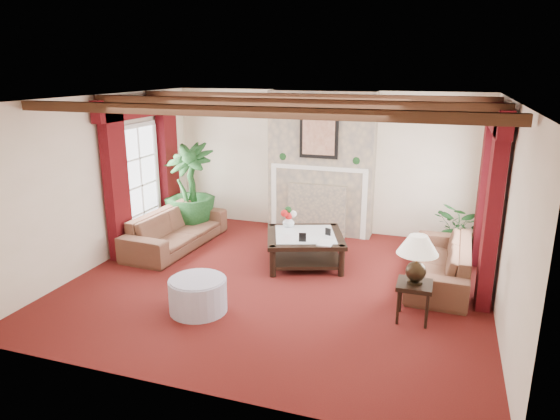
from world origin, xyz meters
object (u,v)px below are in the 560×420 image
(sofa_right, at_px, (441,255))
(coffee_table, at_px, (305,249))
(side_table, at_px, (413,301))
(potted_palm, at_px, (191,208))
(sofa_left, at_px, (176,223))
(ottoman, at_px, (198,295))

(sofa_right, xyz_separation_m, coffee_table, (-2.11, 0.03, -0.17))
(sofa_right, xyz_separation_m, side_table, (-0.29, -1.37, -0.16))
(potted_palm, xyz_separation_m, coffee_table, (2.54, -0.86, -0.24))
(sofa_right, bearing_deg, sofa_left, -89.31)
(sofa_left, height_order, ottoman, sofa_left)
(sofa_left, xyz_separation_m, coffee_table, (2.40, -0.05, -0.19))
(potted_palm, bearing_deg, coffee_table, -18.70)
(side_table, bearing_deg, sofa_left, 161.03)
(sofa_left, xyz_separation_m, ottoman, (1.52, -2.10, -0.21))
(potted_palm, height_order, side_table, potted_palm)
(ottoman, bearing_deg, coffee_table, 66.72)
(coffee_table, xyz_separation_m, ottoman, (-0.88, -2.05, -0.03))
(sofa_left, relative_size, potted_palm, 1.26)
(sofa_right, height_order, potted_palm, potted_palm)
(sofa_right, xyz_separation_m, ottoman, (-2.99, -2.02, -0.20))
(potted_palm, relative_size, coffee_table, 1.49)
(sofa_left, xyz_separation_m, potted_palm, (-0.14, 0.81, 0.05))
(sofa_right, height_order, coffee_table, sofa_right)
(potted_palm, height_order, ottoman, potted_palm)
(side_table, bearing_deg, potted_palm, 152.59)
(sofa_right, distance_m, ottoman, 3.62)
(sofa_left, height_order, potted_palm, potted_palm)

